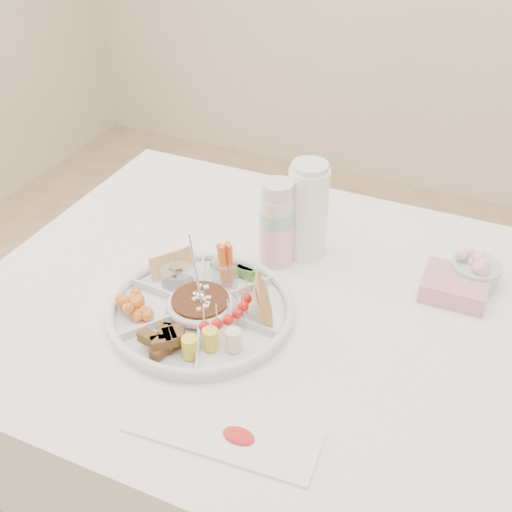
% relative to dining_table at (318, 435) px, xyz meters
% --- Properties ---
extents(dining_table, '(1.52, 1.02, 0.76)m').
position_rel_dining_table_xyz_m(dining_table, '(0.00, 0.00, 0.00)').
color(dining_table, white).
rests_on(dining_table, floor).
extents(party_tray, '(0.41, 0.41, 0.04)m').
position_rel_dining_table_xyz_m(party_tray, '(-0.24, -0.11, 0.40)').
color(party_tray, silver).
rests_on(party_tray, dining_table).
extents(bean_dip, '(0.13, 0.13, 0.04)m').
position_rel_dining_table_xyz_m(bean_dip, '(-0.24, -0.11, 0.41)').
color(bean_dip, black).
rests_on(bean_dip, party_tray).
extents(tortillas, '(0.12, 0.12, 0.07)m').
position_rel_dining_table_xyz_m(tortillas, '(-0.12, -0.05, 0.42)').
color(tortillas, '#C58238').
rests_on(tortillas, party_tray).
extents(carrot_cucumber, '(0.12, 0.12, 0.10)m').
position_rel_dining_table_xyz_m(carrot_cucumber, '(-0.23, 0.02, 0.44)').
color(carrot_cucumber, orange).
rests_on(carrot_cucumber, party_tray).
extents(pita_raisins, '(0.11, 0.11, 0.06)m').
position_rel_dining_table_xyz_m(pita_raisins, '(-0.35, -0.03, 0.42)').
color(pita_raisins, '#E4BC75').
rests_on(pita_raisins, party_tray).
extents(cherries, '(0.11, 0.11, 0.04)m').
position_rel_dining_table_xyz_m(cherries, '(-0.36, -0.16, 0.42)').
color(cherries, orange).
rests_on(cherries, party_tray).
extents(granola_chunks, '(0.11, 0.11, 0.04)m').
position_rel_dining_table_xyz_m(granola_chunks, '(-0.25, -0.24, 0.42)').
color(granola_chunks, brown).
rests_on(granola_chunks, party_tray).
extents(banana_tomato, '(0.10, 0.10, 0.08)m').
position_rel_dining_table_xyz_m(banana_tomato, '(-0.13, -0.18, 0.44)').
color(banana_tomato, '#D1BA79').
rests_on(banana_tomato, party_tray).
extents(cup_stack, '(0.09, 0.09, 0.22)m').
position_rel_dining_table_xyz_m(cup_stack, '(-0.18, 0.14, 0.49)').
color(cup_stack, white).
rests_on(cup_stack, dining_table).
extents(thermos, '(0.11, 0.11, 0.24)m').
position_rel_dining_table_xyz_m(thermos, '(-0.12, 0.20, 0.50)').
color(thermos, white).
rests_on(thermos, dining_table).
extents(flower_bowl, '(0.13, 0.13, 0.08)m').
position_rel_dining_table_xyz_m(flower_bowl, '(0.26, 0.24, 0.42)').
color(flower_bowl, '#A1B6A9').
rests_on(flower_bowl, dining_table).
extents(napkin_stack, '(0.14, 0.12, 0.05)m').
position_rel_dining_table_xyz_m(napkin_stack, '(0.22, 0.18, 0.40)').
color(napkin_stack, '#D08897').
rests_on(napkin_stack, dining_table).
extents(placemat, '(0.34, 0.13, 0.01)m').
position_rel_dining_table_xyz_m(placemat, '(-0.07, -0.36, 0.38)').
color(placemat, white).
rests_on(placemat, dining_table).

